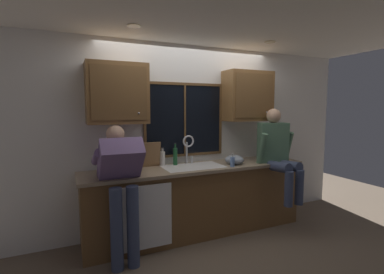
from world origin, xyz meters
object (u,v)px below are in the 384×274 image
object	(u,v)px
cutting_board	(150,155)
bottle_green_glass	(175,156)
person_sitting_on_counter	(277,150)
bottle_tall_clear	(162,158)
knife_block	(136,162)
soap_dispenser	(232,161)
person_standing	(121,178)
mixing_bowl	(234,160)

from	to	relation	value
cutting_board	bottle_green_glass	distance (m)	0.35
person_sitting_on_counter	bottle_tall_clear	bearing A→B (deg)	161.99
person_sitting_on_counter	bottle_tall_clear	world-z (taller)	person_sitting_on_counter
knife_block	bottle_tall_clear	xyz separation A→B (m)	(0.40, 0.18, -0.01)
cutting_board	soap_dispenser	bearing A→B (deg)	-23.64
person_standing	bottle_tall_clear	distance (m)	0.82
knife_block	bottle_green_glass	xyz separation A→B (m)	(0.57, 0.14, 0.02)
person_sitting_on_counter	soap_dispenser	size ratio (longest dim) A/B	6.95
mixing_bowl	cutting_board	bearing A→B (deg)	165.18
person_standing	bottle_tall_clear	size ratio (longest dim) A/B	6.00
bottle_green_glass	knife_block	bearing A→B (deg)	-165.94
knife_block	bottle_green_glass	size ratio (longest dim) A/B	1.07
mixing_bowl	knife_block	bearing A→B (deg)	174.63
soap_dispenser	bottle_tall_clear	bearing A→B (deg)	151.57
person_sitting_on_counter	cutting_board	size ratio (longest dim) A/B	3.79
soap_dispenser	bottle_green_glass	bearing A→B (deg)	147.83
person_standing	bottle_green_glass	xyz separation A→B (m)	(0.81, 0.47, 0.11)
soap_dispenser	bottle_green_glass	size ratio (longest dim) A/B	0.60
cutting_board	bottle_tall_clear	size ratio (longest dim) A/B	1.33
person_sitting_on_counter	knife_block	size ratio (longest dim) A/B	3.92
soap_dispenser	mixing_bowl	bearing A→B (deg)	49.29
soap_dispenser	bottle_tall_clear	distance (m)	0.93
knife_block	cutting_board	size ratio (longest dim) A/B	0.97
knife_block	soap_dispenser	size ratio (longest dim) A/B	1.77
person_standing	person_sitting_on_counter	world-z (taller)	person_sitting_on_counter
person_sitting_on_counter	cutting_board	world-z (taller)	person_sitting_on_counter
cutting_board	bottle_green_glass	world-z (taller)	cutting_board
bottle_tall_clear	knife_block	bearing A→B (deg)	-155.95
cutting_board	soap_dispenser	xyz separation A→B (m)	(0.99, -0.44, -0.09)
person_sitting_on_counter	knife_block	distance (m)	1.95
cutting_board	mixing_bowl	world-z (taller)	cutting_board
mixing_bowl	soap_dispenser	xyz separation A→B (m)	(-0.12, -0.14, 0.01)
knife_block	person_standing	bearing A→B (deg)	-126.17
person_sitting_on_counter	knife_block	bearing A→B (deg)	170.63
person_sitting_on_counter	bottle_green_glass	xyz separation A→B (m)	(-1.35, 0.46, -0.06)
knife_block	mixing_bowl	xyz separation A→B (m)	(1.34, -0.13, -0.05)
cutting_board	mixing_bowl	xyz separation A→B (m)	(1.11, -0.29, -0.10)
knife_block	bottle_tall_clear	bearing A→B (deg)	24.05
person_standing	knife_block	xyz separation A→B (m)	(0.24, 0.33, 0.09)
person_standing	person_sitting_on_counter	distance (m)	2.17
person_sitting_on_counter	soap_dispenser	bearing A→B (deg)	175.86
bottle_green_glass	bottle_tall_clear	size ratio (longest dim) A/B	1.20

